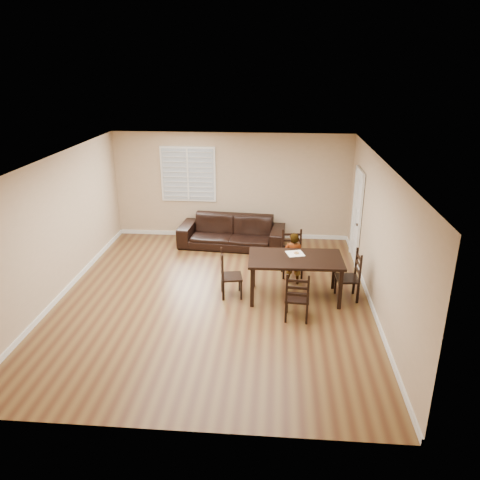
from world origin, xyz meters
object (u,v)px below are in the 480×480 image
at_px(chair_right, 354,277).
at_px(donut, 296,253).
at_px(dining_table, 295,262).
at_px(chair_near, 292,254).
at_px(chair_left, 226,276).
at_px(sofa, 232,232).
at_px(child, 293,258).
at_px(chair_far, 297,300).

relative_size(chair_right, donut, 9.80).
bearing_deg(donut, dining_table, -94.68).
bearing_deg(chair_near, dining_table, -93.22).
height_order(chair_left, chair_right, chair_right).
bearing_deg(dining_table, chair_left, -179.28).
distance_m(chair_left, sofa, 2.65).
xyz_separation_m(dining_table, chair_right, (1.12, 0.04, -0.30)).
xyz_separation_m(chair_right, child, (-1.14, 0.60, 0.10)).
xyz_separation_m(donut, sofa, (-1.49, 2.38, -0.48)).
xyz_separation_m(chair_left, donut, (1.35, 0.26, 0.43)).
xyz_separation_m(chair_right, donut, (-1.10, 0.16, 0.41)).
relative_size(dining_table, chair_near, 1.83).
relative_size(chair_right, sofa, 0.38).
bearing_deg(chair_right, chair_near, -136.06).
relative_size(dining_table, chair_right, 1.84).
height_order(chair_far, sofa, chair_far).
distance_m(chair_near, donut, 1.01).
height_order(chair_far, donut, chair_far).
xyz_separation_m(chair_far, donut, (0.00, 1.12, 0.43)).
distance_m(chair_left, child, 1.50).
height_order(dining_table, sofa, dining_table).
bearing_deg(sofa, chair_far, -62.19).
distance_m(chair_near, child, 0.49).
relative_size(chair_near, chair_left, 1.04).
relative_size(chair_left, child, 0.86).
bearing_deg(chair_left, dining_table, -97.64).
bearing_deg(child, sofa, -44.86).
distance_m(chair_right, sofa, 3.64).
xyz_separation_m(child, sofa, (-1.46, 1.94, -0.17)).
bearing_deg(donut, chair_left, -169.28).
distance_m(chair_near, chair_right, 1.58).
distance_m(chair_right, donut, 1.19).
distance_m(chair_left, donut, 1.44).
bearing_deg(sofa, donut, -53.15).
relative_size(chair_near, chair_far, 1.06).
height_order(chair_near, donut, chair_near).
bearing_deg(dining_table, chair_near, 90.39).
bearing_deg(chair_left, child, -72.02).
bearing_deg(dining_table, chair_right, 0.49).
height_order(chair_near, chair_left, chair_near).
height_order(dining_table, chair_left, chair_left).
bearing_deg(child, chair_far, 99.42).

